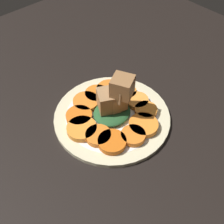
% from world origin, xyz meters
% --- Properties ---
extents(table_slab, '(1.20, 1.20, 0.02)m').
position_xyz_m(table_slab, '(0.00, 0.00, 0.01)').
color(table_slab, black).
rests_on(table_slab, ground).
extents(plate, '(0.27, 0.27, 0.01)m').
position_xyz_m(plate, '(0.00, 0.00, 0.03)').
color(plate, beige).
rests_on(plate, table_slab).
extents(carrot_slice_0, '(0.06, 0.06, 0.01)m').
position_xyz_m(carrot_slice_0, '(0.07, 0.03, 0.04)').
color(carrot_slice_0, orange).
rests_on(carrot_slice_0, plate).
extents(carrot_slice_1, '(0.06, 0.06, 0.01)m').
position_xyz_m(carrot_slice_1, '(0.05, 0.06, 0.04)').
color(carrot_slice_1, '#D76115').
rests_on(carrot_slice_1, plate).
extents(carrot_slice_2, '(0.05, 0.05, 0.01)m').
position_xyz_m(carrot_slice_2, '(0.01, 0.08, 0.04)').
color(carrot_slice_2, orange).
rests_on(carrot_slice_2, plate).
extents(carrot_slice_3, '(0.07, 0.07, 0.01)m').
position_xyz_m(carrot_slice_3, '(-0.03, 0.07, 0.04)').
color(carrot_slice_3, orange).
rests_on(carrot_slice_3, plate).
extents(carrot_slice_4, '(0.05, 0.05, 0.01)m').
position_xyz_m(carrot_slice_4, '(-0.06, 0.05, 0.04)').
color(carrot_slice_4, orange).
rests_on(carrot_slice_4, plate).
extents(carrot_slice_5, '(0.05, 0.05, 0.01)m').
position_xyz_m(carrot_slice_5, '(-0.07, 0.01, 0.04)').
color(carrot_slice_5, '#F99539').
rests_on(carrot_slice_5, plate).
extents(carrot_slice_6, '(0.05, 0.05, 0.01)m').
position_xyz_m(carrot_slice_6, '(-0.07, -0.03, 0.04)').
color(carrot_slice_6, orange).
rests_on(carrot_slice_6, plate).
extents(carrot_slice_7, '(0.06, 0.06, 0.01)m').
position_xyz_m(carrot_slice_7, '(-0.05, -0.06, 0.04)').
color(carrot_slice_7, orange).
rests_on(carrot_slice_7, plate).
extents(carrot_slice_8, '(0.06, 0.06, 0.01)m').
position_xyz_m(carrot_slice_8, '(-0.01, -0.07, 0.04)').
color(carrot_slice_8, orange).
rests_on(carrot_slice_8, plate).
extents(carrot_slice_9, '(0.06, 0.06, 0.01)m').
position_xyz_m(carrot_slice_9, '(0.02, -0.07, 0.04)').
color(carrot_slice_9, orange).
rests_on(carrot_slice_9, plate).
extents(carrot_slice_10, '(0.06, 0.06, 0.01)m').
position_xyz_m(carrot_slice_10, '(0.06, -0.04, 0.04)').
color(carrot_slice_10, orange).
rests_on(carrot_slice_10, plate).
extents(carrot_slice_11, '(0.07, 0.07, 0.01)m').
position_xyz_m(carrot_slice_11, '(0.08, -0.01, 0.04)').
color(carrot_slice_11, orange).
rests_on(carrot_slice_11, plate).
extents(center_pile, '(0.09, 0.08, 0.10)m').
position_xyz_m(center_pile, '(-0.01, -0.00, 0.07)').
color(center_pile, '#235128').
rests_on(center_pile, plate).
extents(fork, '(0.20, 0.02, 0.00)m').
position_xyz_m(fork, '(-0.02, -0.05, 0.03)').
color(fork, silver).
rests_on(fork, plate).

